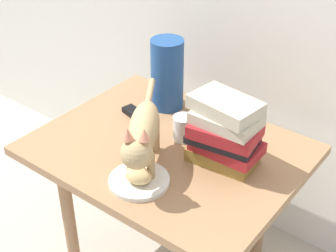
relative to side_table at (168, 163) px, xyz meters
The scene contains 8 objects.
side_table is the anchor object (origin of this frame).
plate 0.22m from the side_table, 77.26° to the right, with size 0.18×0.18×0.01m, color silver.
bread_roll 0.24m from the side_table, 75.57° to the right, with size 0.08×0.06×0.05m, color #E0BC7A.
cat 0.25m from the side_table, 84.92° to the right, with size 0.29×0.41×0.23m.
book_stack 0.26m from the side_table, 11.07° to the left, with size 0.23×0.17×0.22m.
green_vase 0.33m from the side_table, 128.19° to the left, with size 0.12×0.12×0.26m, color navy.
candle_jar 0.13m from the side_table, 80.03° to the left, with size 0.07×0.07×0.08m.
tv_remote 0.22m from the side_table, 158.57° to the left, with size 0.15×0.04×0.02m, color black.
Camera 1 is at (0.79, -1.03, 1.47)m, focal length 51.81 mm.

